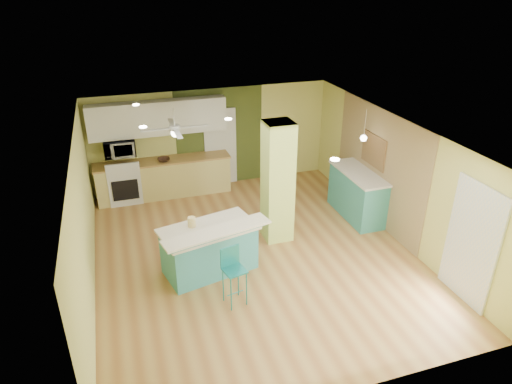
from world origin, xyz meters
TOP-DOWN VIEW (x-y plane):
  - floor at (0.00, 0.00)m, footprint 6.00×7.00m
  - ceiling at (0.00, 0.00)m, footprint 6.00×7.00m
  - wall_back at (0.00, 3.50)m, footprint 6.00×0.01m
  - wall_front at (0.00, -3.50)m, footprint 6.00×0.01m
  - wall_left at (-3.00, 0.00)m, footprint 0.01×7.00m
  - wall_right at (3.00, 0.00)m, footprint 0.01×7.00m
  - wood_panel at (2.99, 0.60)m, footprint 0.02×3.40m
  - olive_accent at (0.20, 3.49)m, footprint 2.20×0.02m
  - interior_door at (0.20, 3.46)m, footprint 0.82×0.05m
  - french_door at (2.97, -2.30)m, footprint 0.04×1.08m
  - column at (0.65, 0.50)m, footprint 0.55×0.55m
  - kitchen_run at (-1.30, 3.20)m, footprint 3.25×0.63m
  - stove at (-2.25, 3.19)m, footprint 0.76×0.66m
  - upper_cabinets at (-1.30, 3.32)m, footprint 3.20×0.34m
  - microwave at (-2.25, 3.20)m, footprint 0.70×0.48m
  - ceiling_fan at (-1.10, 2.00)m, footprint 1.41×1.41m
  - pendant_lamp at (2.65, 0.75)m, footprint 0.14×0.14m
  - wall_decor at (2.96, 0.80)m, footprint 0.03×0.90m
  - peninsula at (-0.94, -0.26)m, footprint 2.01×1.41m
  - bar_stool at (-0.76, -1.23)m, footprint 0.41×0.41m
  - side_counter at (2.70, 0.81)m, footprint 0.71×1.67m
  - fruit_bowl at (-1.28, 3.10)m, footprint 0.30×0.30m
  - canister at (-1.21, -0.09)m, footprint 0.14×0.14m

SIDE VIEW (x-z plane):
  - floor at x=0.00m, z-range -0.01..0.00m
  - stove at x=-2.25m, z-range -0.08..1.00m
  - kitchen_run at x=-1.30m, z-range 0.00..0.94m
  - peninsula at x=-0.94m, z-range -0.04..1.00m
  - side_counter at x=2.70m, z-range 0.00..1.08m
  - bar_stool at x=-0.76m, z-range 0.17..1.20m
  - fruit_bowl at x=-1.28m, z-range 0.94..1.01m
  - canister at x=-1.21m, z-range 0.90..1.08m
  - interior_door at x=0.20m, z-range 0.00..2.00m
  - french_door at x=2.97m, z-range 0.00..2.10m
  - wall_back at x=0.00m, z-range 0.00..2.50m
  - wall_front at x=0.00m, z-range 0.00..2.50m
  - wall_left at x=-3.00m, z-range 0.00..2.50m
  - wall_right at x=3.00m, z-range 0.00..2.50m
  - wood_panel at x=2.99m, z-range 0.00..2.50m
  - olive_accent at x=0.20m, z-range 0.00..2.50m
  - column at x=0.65m, z-range 0.00..2.50m
  - microwave at x=-2.25m, z-range 1.16..1.55m
  - wall_decor at x=2.96m, z-range 1.20..1.90m
  - pendant_lamp at x=2.65m, z-range 1.54..2.23m
  - upper_cabinets at x=-1.30m, z-range 1.55..2.35m
  - ceiling_fan at x=-1.10m, z-range 1.77..2.38m
  - ceiling at x=0.00m, z-range 2.50..2.51m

